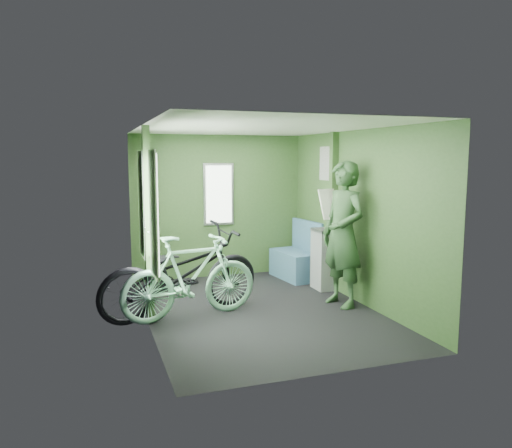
% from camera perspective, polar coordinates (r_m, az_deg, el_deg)
% --- Properties ---
extents(room, '(4.00, 4.02, 2.31)m').
position_cam_1_polar(room, '(6.22, -0.14, 2.98)').
color(room, black).
rests_on(room, ground).
extents(bicycle_black, '(2.24, 1.36, 1.19)m').
position_cam_1_polar(bicycle_black, '(6.30, -8.35, -10.38)').
color(bicycle_black, black).
rests_on(bicycle_black, ground).
extents(bicycle_mint, '(1.78, 0.82, 1.05)m').
position_cam_1_polar(bicycle_mint, '(6.21, -7.40, -10.63)').
color(bicycle_mint, '#7FC29C').
rests_on(bicycle_mint, ground).
extents(passenger, '(0.59, 0.79, 1.90)m').
position_cam_1_polar(passenger, '(6.57, 9.91, -1.15)').
color(passenger, '#2B4B28').
rests_on(passenger, ground).
extents(waste_box, '(0.26, 0.37, 0.90)m').
position_cam_1_polar(waste_box, '(7.45, 7.76, -3.99)').
color(waste_box, gray).
rests_on(waste_box, ground).
extents(bench_seat, '(0.60, 0.94, 0.93)m').
position_cam_1_polar(bench_seat, '(8.10, 4.66, -4.27)').
color(bench_seat, '#2E4B62').
rests_on(bench_seat, ground).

